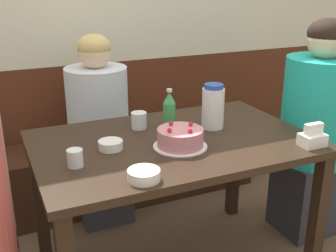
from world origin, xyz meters
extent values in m
cube|color=#4C2314|center=(0.00, 1.05, 0.45)|extent=(4.80, 0.04, 0.90)
cube|color=#381E11|center=(0.00, 0.83, 0.21)|extent=(1.86, 0.38, 0.43)
cube|color=black|center=(0.00, 0.00, 0.71)|extent=(1.27, 0.82, 0.03)
cube|color=black|center=(0.58, -0.36, 0.35)|extent=(0.06, 0.06, 0.69)
cube|color=black|center=(-0.58, 0.36, 0.35)|extent=(0.06, 0.06, 0.69)
cube|color=black|center=(0.58, 0.36, 0.35)|extent=(0.06, 0.06, 0.69)
cylinder|color=white|center=(-0.01, -0.09, 0.73)|extent=(0.24, 0.24, 0.01)
cylinder|color=#C67A84|center=(-0.01, -0.09, 0.77)|extent=(0.20, 0.20, 0.08)
sphere|color=red|center=(0.01, -0.15, 0.82)|extent=(0.02, 0.02, 0.02)
sphere|color=red|center=(0.05, -0.07, 0.82)|extent=(0.02, 0.02, 0.02)
sphere|color=red|center=(-0.03, -0.03, 0.82)|extent=(0.02, 0.02, 0.02)
sphere|color=red|center=(-0.07, -0.11, 0.82)|extent=(0.02, 0.02, 0.02)
cylinder|color=white|center=(0.25, 0.07, 0.83)|extent=(0.11, 0.11, 0.20)
cylinder|color=#28479E|center=(0.25, 0.07, 0.94)|extent=(0.09, 0.09, 0.02)
cylinder|color=#388E4C|center=(0.03, 0.11, 0.80)|extent=(0.06, 0.06, 0.14)
cone|color=#388E4C|center=(0.03, 0.11, 0.90)|extent=(0.06, 0.06, 0.06)
cylinder|color=silver|center=(0.03, 0.11, 0.93)|extent=(0.03, 0.03, 0.01)
cube|color=white|center=(0.53, -0.32, 0.76)|extent=(0.11, 0.08, 0.05)
cube|color=white|center=(0.53, -0.32, 0.81)|extent=(0.09, 0.03, 0.05)
cylinder|color=white|center=(-0.30, 0.01, 0.75)|extent=(0.11, 0.11, 0.04)
cylinder|color=white|center=(-0.27, -0.32, 0.75)|extent=(0.12, 0.12, 0.04)
cylinder|color=silver|center=(-0.47, -0.10, 0.76)|extent=(0.06, 0.06, 0.07)
cylinder|color=silver|center=(-0.09, 0.20, 0.77)|extent=(0.08, 0.08, 0.08)
cube|color=#33333D|center=(0.89, 0.04, 0.23)|extent=(0.34, 0.30, 0.45)
cylinder|color=#1EB2A3|center=(0.89, 0.04, 0.74)|extent=(0.39, 0.39, 0.58)
sphere|color=beige|center=(0.89, 0.04, 1.13)|extent=(0.20, 0.20, 0.20)
ellipsoid|color=black|center=(0.89, 0.04, 1.16)|extent=(0.21, 0.21, 0.15)
cube|color=#33333D|center=(-0.17, 0.67, 0.23)|extent=(0.30, 0.34, 0.45)
cylinder|color=silver|center=(-0.17, 0.67, 0.70)|extent=(0.36, 0.36, 0.50)
sphere|color=beige|center=(-0.17, 0.67, 1.04)|extent=(0.19, 0.19, 0.19)
ellipsoid|color=tan|center=(-0.17, 0.67, 1.07)|extent=(0.19, 0.19, 0.14)
camera|label=1|loc=(-0.76, -1.63, 1.45)|focal=45.00mm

